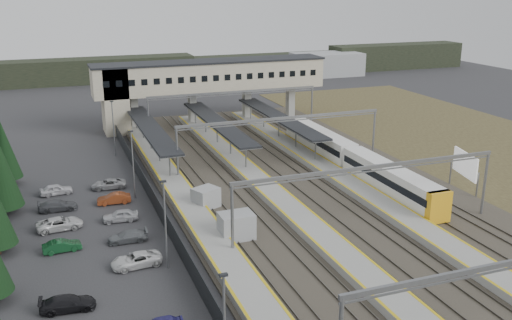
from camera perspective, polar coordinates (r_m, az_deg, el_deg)
name	(u,v)px	position (r m, az deg, el deg)	size (l,w,h in m)	color
ground	(227,221)	(60.08, -2.90, -6.10)	(220.00, 220.00, 0.00)	#2B2B2D
car_park	(100,261)	(52.42, -15.29, -9.67)	(10.65, 44.75, 1.27)	#9F9DA2
lampposts	(146,187)	(57.96, -10.91, -2.69)	(0.50, 53.25, 8.07)	slate
fence	(156,203)	(62.82, -9.98, -4.30)	(0.08, 90.00, 2.00)	#26282B
relay_cabin_near	(236,227)	(55.32, -1.97, -6.68)	(3.28, 2.42, 2.72)	#96999B
relay_cabin_far	(206,198)	(62.95, -5.04, -3.85)	(3.27, 3.06, 2.39)	#96999B
rail_corridor	(290,192)	(67.38, 3.41, -3.19)	(34.00, 90.00, 0.92)	#343027
canopies	(217,123)	(85.39, -3.92, 3.76)	(23.10, 30.00, 3.28)	black
footbridge	(195,80)	(98.98, -6.07, 7.94)	(40.40, 6.40, 11.20)	#AEA48B
gantries	(319,148)	(64.97, 6.36, 1.25)	(28.40, 62.28, 7.17)	slate
train	(352,159)	(75.14, 9.58, 0.06)	(2.64, 36.72, 3.33)	white
billboard	(465,166)	(71.61, 20.17, -0.52)	(1.45, 5.63, 4.83)	slate
treeline_far	(208,66)	(151.87, -4.87, 9.30)	(170.00, 19.00, 7.00)	black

